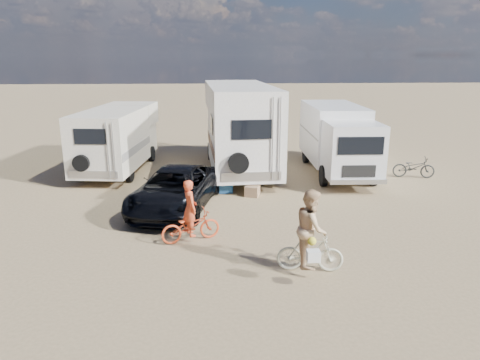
{
  "coord_description": "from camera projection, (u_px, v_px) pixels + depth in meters",
  "views": [
    {
      "loc": [
        -1.15,
        -11.92,
        4.97
      ],
      "look_at": [
        -0.39,
        1.02,
        1.3
      ],
      "focal_mm": 33.08,
      "sensor_mm": 36.0,
      "label": 1
    }
  ],
  "objects": [
    {
      "name": "rv_main",
      "position": [
        239.0,
        129.0,
        19.26
      ],
      "size": [
        3.03,
        7.65,
        3.75
      ],
      "primitive_type": null,
      "rotation": [
        0.0,
        0.0,
        0.06
      ],
      "color": "silver",
      "rests_on": "ground"
    },
    {
      "name": "cooler",
      "position": [
        226.0,
        187.0,
        16.54
      ],
      "size": [
        0.52,
        0.39,
        0.41
      ],
      "primitive_type": "cube",
      "rotation": [
        0.0,
        0.0,
        0.04
      ],
      "color": "#1F4E83",
      "rests_on": "ground"
    },
    {
      "name": "bike_woman",
      "position": [
        310.0,
        253.0,
        10.43
      ],
      "size": [
        1.62,
        0.66,
        0.94
      ],
      "primitive_type": "imported",
      "rotation": [
        0.0,
        0.0,
        1.43
      ],
      "color": "#BCBC9F",
      "rests_on": "ground"
    },
    {
      "name": "dark_suv",
      "position": [
        175.0,
        189.0,
        14.65
      ],
      "size": [
        3.22,
        5.24,
        1.35
      ],
      "primitive_type": "imported",
      "rotation": [
        0.0,
        0.0,
        -0.21
      ],
      "color": "black",
      "rests_on": "ground"
    },
    {
      "name": "bike_man",
      "position": [
        191.0,
        226.0,
        12.16
      ],
      "size": [
        1.76,
        1.12,
        0.87
      ],
      "primitive_type": "imported",
      "rotation": [
        0.0,
        0.0,
        1.92
      ],
      "color": "#C9411B",
      "rests_on": "ground"
    },
    {
      "name": "rider_man",
      "position": [
        190.0,
        214.0,
        12.06
      ],
      "size": [
        0.55,
        0.67,
        1.57
      ],
      "primitive_type": "imported",
      "rotation": [
        0.0,
        0.0,
        1.92
      ],
      "color": "#D84B26",
      "rests_on": "ground"
    },
    {
      "name": "bike_parked",
      "position": [
        414.0,
        167.0,
        18.5
      ],
      "size": [
        1.78,
        0.95,
        0.89
      ],
      "primitive_type": "imported",
      "rotation": [
        0.0,
        0.0,
        1.35
      ],
      "color": "#272A27",
      "rests_on": "ground"
    },
    {
      "name": "crate",
      "position": [
        252.0,
        191.0,
        16.13
      ],
      "size": [
        0.61,
        0.61,
        0.39
      ],
      "primitive_type": "cube",
      "rotation": [
        0.0,
        0.0,
        -0.33
      ],
      "color": "#8F6D4F",
      "rests_on": "ground"
    },
    {
      "name": "box_truck",
      "position": [
        337.0,
        141.0,
        18.97
      ],
      "size": [
        2.38,
        6.66,
        2.86
      ],
      "primitive_type": null,
      "rotation": [
        0.0,
        0.0,
        -0.03
      ],
      "color": "silver",
      "rests_on": "ground"
    },
    {
      "name": "ground",
      "position": [
        256.0,
        232.0,
        12.86
      ],
      "size": [
        140.0,
        140.0,
        0.0
      ],
      "primitive_type": "plane",
      "color": "#937B57",
      "rests_on": "ground"
    },
    {
      "name": "rv_left",
      "position": [
        118.0,
        140.0,
        19.44
      ],
      "size": [
        2.87,
        6.33,
        2.74
      ],
      "primitive_type": null,
      "rotation": [
        0.0,
        0.0,
        -0.11
      ],
      "color": "beige",
      "rests_on": "ground"
    },
    {
      "name": "rider_woman",
      "position": [
        311.0,
        235.0,
        10.31
      ],
      "size": [
        0.82,
        0.99,
        1.85
      ],
      "primitive_type": "imported",
      "rotation": [
        0.0,
        0.0,
        1.43
      ],
      "color": "tan",
      "rests_on": "ground"
    }
  ]
}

